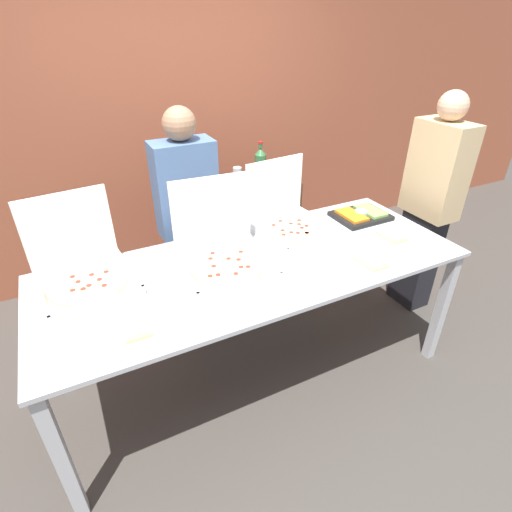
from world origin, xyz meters
The scene contains 16 objects.
ground_plane centered at (0.00, 0.00, 0.00)m, with size 16.00×16.00×0.00m, color #423D38.
brick_wall_behind centered at (0.00, 1.70, 1.40)m, with size 10.00×0.06×2.80m.
buffet_table centered at (0.00, 0.00, 0.78)m, with size 2.43×0.94×0.87m.
pizza_box_near_right centered at (0.38, 0.27, 0.94)m, with size 0.49×0.50×0.44m.
pizza_box_far_right centered at (-0.89, 0.24, 0.95)m, with size 0.50×0.52×0.45m.
pizza_box_near_left centered at (-0.17, 0.07, 0.95)m, with size 0.50×0.52×0.46m.
paper_plate_front_center centered at (-0.74, -0.26, 0.88)m, with size 0.24×0.24×0.03m.
paper_plate_front_left centered at (0.58, -0.31, 0.88)m, with size 0.26×0.26×0.03m.
paper_plate_front_right centered at (0.90, -0.12, 0.88)m, with size 0.26×0.26×0.03m.
veggie_tray centered at (0.93, 0.21, 0.89)m, with size 0.37×0.28×0.05m.
sideboard_podium centered at (0.45, 0.90, 0.50)m, with size 0.59×0.45×1.00m.
soda_bottle centered at (0.49, 0.89, 1.13)m, with size 0.08×0.08×0.30m.
soda_can_silver centered at (0.30, 0.90, 1.06)m, with size 0.07×0.07×0.12m.
soda_can_colored centered at (0.62, 0.88, 1.06)m, with size 0.07×0.07×0.12m.
person_guest_plaid centered at (-0.17, 0.71, 0.85)m, with size 0.40×0.22×1.63m.
person_guest_cap centered at (1.52, 0.14, 0.88)m, with size 0.22×0.40×1.68m.
Camera 1 is at (-0.88, -1.73, 2.08)m, focal length 28.00 mm.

